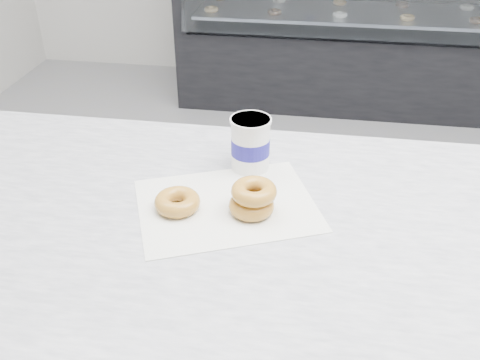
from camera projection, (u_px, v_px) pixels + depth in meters
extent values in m
plane|color=gray|center=(380.00, 332.00, 1.93)|extent=(5.00, 5.00, 0.00)
cube|color=silver|center=(470.00, 251.00, 0.96)|extent=(3.06, 0.76, 0.04)
cube|color=black|center=(365.00, 64.00, 3.55)|extent=(2.40, 0.70, 0.50)
cube|color=silver|center=(371.00, 14.00, 3.37)|extent=(2.20, 0.55, 0.02)
cube|color=silver|center=(227.00, 205.00, 1.05)|extent=(0.41, 0.37, 0.00)
torus|color=gold|center=(177.00, 202.00, 1.03)|extent=(0.11, 0.11, 0.03)
torus|color=gold|center=(251.00, 205.00, 1.02)|extent=(0.09, 0.09, 0.03)
torus|color=gold|center=(254.00, 191.00, 1.00)|extent=(0.12, 0.12, 0.03)
cylinder|color=white|center=(250.00, 144.00, 1.14)|extent=(0.09, 0.09, 0.12)
cylinder|color=white|center=(251.00, 120.00, 1.11)|extent=(0.09, 0.09, 0.01)
cylinder|color=navy|center=(250.00, 146.00, 1.14)|extent=(0.09, 0.09, 0.04)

